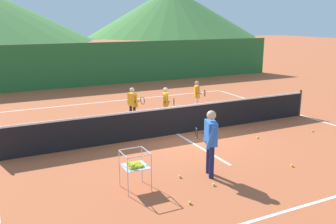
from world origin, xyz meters
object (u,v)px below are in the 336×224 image
tennis_ball_2 (313,131)px  tennis_ball_4 (190,203)px  tennis_ball_5 (292,165)px  ball_cart (134,165)px  student_0 (133,102)px  tennis_ball_6 (257,137)px  tennis_ball_8 (180,177)px  instructor (210,137)px  student_2 (197,93)px  student_1 (166,102)px  tennis_ball_7 (214,185)px  tennis_net (177,120)px

tennis_ball_2 → tennis_ball_4: 6.85m
tennis_ball_5 → ball_cart: bearing=171.6°
tennis_ball_2 → student_0: bearing=143.5°
student_0 → tennis_ball_2: (5.16, -3.81, -0.78)m
tennis_ball_6 → tennis_ball_8: size_ratio=1.00×
instructor → tennis_ball_5: 2.51m
student_2 → tennis_ball_2: size_ratio=19.41×
tennis_ball_2 → tennis_ball_5: same height
instructor → student_1: size_ratio=1.23×
instructor → tennis_ball_7: bearing=-112.2°
tennis_ball_6 → student_1: bearing=122.2°
tennis_net → tennis_ball_2: bearing=-23.3°
tennis_ball_2 → student_1: bearing=141.4°
tennis_ball_5 → tennis_ball_7: (-2.49, -0.06, 0.00)m
student_0 → tennis_ball_6: size_ratio=19.79×
student_0 → ball_cart: student_0 is taller
instructor → student_2: bearing=62.1°
tennis_ball_2 → tennis_ball_7: same height
student_1 → tennis_ball_7: 5.54m
tennis_ball_6 → tennis_ball_7: size_ratio=1.00×
tennis_ball_4 → student_2: bearing=58.3°
ball_cart → tennis_ball_8: (1.21, 0.07, -0.55)m
tennis_net → student_2: 3.19m
tennis_net → ball_cart: size_ratio=12.48×
student_1 → student_0: bearing=152.8°
instructor → student_1: 4.89m
student_0 → tennis_ball_7: student_0 is taller
tennis_ball_5 → instructor: bearing=167.4°
tennis_net → tennis_ball_6: 2.70m
tennis_ball_2 → tennis_ball_6: 2.20m
tennis_ball_4 → tennis_ball_8: 1.33m
student_2 → tennis_ball_4: bearing=-121.7°
tennis_ball_8 → instructor: bearing=-14.2°
student_1 → tennis_ball_8: (-1.84, -4.57, -0.78)m
tennis_ball_8 → student_1: bearing=68.1°
tennis_ball_2 → tennis_ball_8: bearing=-167.4°
tennis_ball_4 → tennis_ball_5: (3.42, 0.57, 0.00)m
tennis_ball_2 → tennis_ball_4: (-6.34, -2.58, 0.00)m
tennis_ball_2 → tennis_ball_7: bearing=-159.1°
instructor → student_0: size_ratio=1.24×
tennis_net → tennis_ball_4: 4.90m
ball_cart → tennis_ball_5: bearing=-8.4°
instructor → tennis_ball_6: instructor is taller
ball_cart → tennis_ball_4: size_ratio=13.22×
student_1 → tennis_ball_4: 6.31m
student_0 → ball_cart: (-1.96, -5.21, -0.22)m
ball_cart → tennis_ball_7: ball_cart is taller
tennis_net → tennis_ball_6: size_ratio=165.00×
student_2 → tennis_ball_6: 4.00m
ball_cart → tennis_ball_7: (1.71, -0.68, -0.55)m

